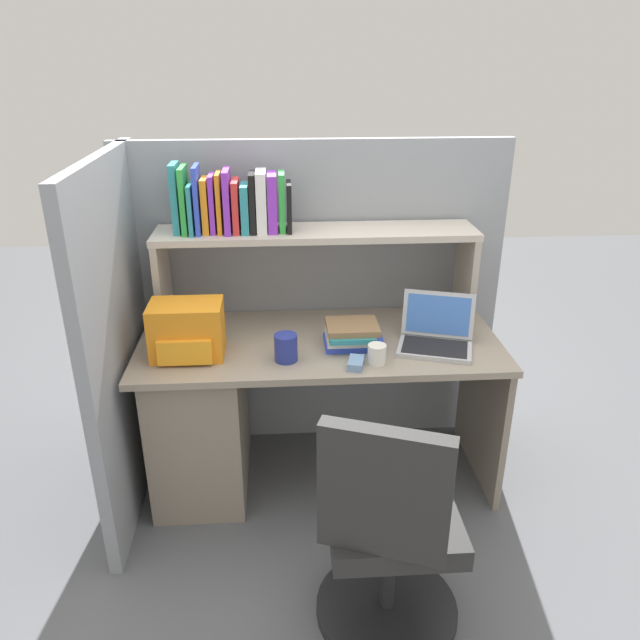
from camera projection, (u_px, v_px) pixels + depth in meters
name	position (u px, v px, depth m)	size (l,w,h in m)	color
ground_plane	(319.00, 473.00, 3.03)	(8.00, 8.00, 0.00)	#595B60
desk	(235.00, 406.00, 2.84)	(1.60, 0.70, 0.73)	gray
cubicle_partition_rear	(314.00, 299.00, 3.06)	(1.84, 0.05, 1.55)	gray
cubicle_partition_left	(121.00, 341.00, 2.62)	(0.05, 1.06, 1.55)	gray
overhead_hutch	(316.00, 251.00, 2.78)	(1.44, 0.28, 0.45)	#B3A99C
reference_books_on_shelf	(232.00, 203.00, 2.66)	(0.51, 0.19, 0.30)	teal
laptop	(436.00, 336.00, 2.66)	(0.37, 0.34, 0.22)	#B7BABF
backpack	(187.00, 331.00, 2.56)	(0.30, 0.22, 0.23)	orange
computer_mouse	(356.00, 363.00, 2.50)	(0.06, 0.10, 0.03)	#7299C6
paper_cup	(377.00, 354.00, 2.52)	(0.08, 0.08, 0.08)	white
snack_canister	(286.00, 348.00, 2.54)	(0.10, 0.10, 0.12)	navy
desk_book_stack	(352.00, 335.00, 2.66)	(0.26, 0.20, 0.11)	blue
office_chair	(388.00, 541.00, 2.08)	(0.53, 0.54, 0.93)	black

